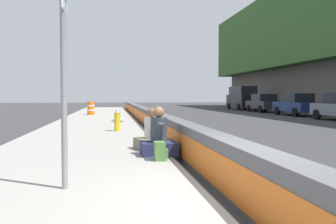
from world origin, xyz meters
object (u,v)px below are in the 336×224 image
at_px(parked_car_far, 263,103).
at_px(backpack, 160,151).
at_px(seated_person_foreground, 159,140).
at_px(fire_hydrant, 117,120).
at_px(seated_person_middle, 152,136).
at_px(parked_car_midline, 297,104).
at_px(construction_barrel, 91,108).
at_px(route_sign_post, 64,48).
at_px(parked_car_farther, 242,97).

bearing_deg(parked_car_far, backpack, 151.82).
bearing_deg(seated_person_foreground, backpack, 174.93).
height_order(backpack, parked_car_far, parked_car_far).
xyz_separation_m(fire_hydrant, seated_person_middle, (-5.03, -0.80, -0.11)).
bearing_deg(parked_car_far, seated_person_middle, 150.13).
bearing_deg(parked_car_midline, fire_hydrant, 129.80).
distance_m(construction_barrel, parked_car_far, 16.39).
xyz_separation_m(seated_person_foreground, construction_barrel, (18.67, 2.60, 0.13)).
distance_m(backpack, parked_car_far, 27.67).
distance_m(route_sign_post, parked_car_far, 30.36).
xyz_separation_m(backpack, parked_car_midline, (18.18, -13.03, 0.53)).
bearing_deg(parked_car_farther, seated_person_middle, 155.25).
bearing_deg(construction_barrel, seated_person_middle, -171.88).
bearing_deg(route_sign_post, fire_hydrant, -5.88).
bearing_deg(seated_person_middle, fire_hydrant, 9.00).
xyz_separation_m(seated_person_middle, backpack, (-1.63, -0.01, -0.14)).
relative_size(fire_hydrant, seated_person_middle, 0.82).
bearing_deg(parked_car_midline, seated_person_middle, 141.77).
bearing_deg(seated_person_foreground, seated_person_middle, 4.06).
relative_size(seated_person_foreground, parked_car_farther, 0.22).
height_order(fire_hydrant, seated_person_middle, seated_person_middle).
distance_m(backpack, construction_barrel, 19.53).
xyz_separation_m(fire_hydrant, backpack, (-6.65, -0.80, -0.25)).
distance_m(seated_person_foreground, parked_car_midline, 21.78).
distance_m(route_sign_post, parked_car_farther, 35.48).
height_order(seated_person_middle, parked_car_far, parked_car_far).
height_order(seated_person_foreground, parked_car_farther, parked_car_farther).
bearing_deg(parked_car_farther, construction_barrel, 124.48).
distance_m(seated_person_foreground, parked_car_farther, 32.21).
distance_m(parked_car_midline, parked_car_far, 6.21).
height_order(fire_hydrant, parked_car_midline, parked_car_midline).
height_order(seated_person_middle, parked_car_midline, parked_car_midline).
distance_m(seated_person_foreground, construction_barrel, 18.85).
height_order(route_sign_post, construction_barrel, route_sign_post).
relative_size(parked_car_midline, parked_car_farther, 0.88).
distance_m(construction_barrel, parked_car_farther, 19.02).
bearing_deg(seated_person_middle, seated_person_foreground, -175.94).
bearing_deg(construction_barrel, fire_hydrant, -172.23).
xyz_separation_m(seated_person_foreground, seated_person_middle, (0.94, 0.07, -0.02)).
bearing_deg(parked_car_farther, parked_car_far, 179.36).
bearing_deg(parked_car_midline, parked_car_farther, -0.47).
bearing_deg(parked_car_farther, parked_car_midline, 179.53).
height_order(parked_car_midline, parked_car_farther, parked_car_farther).
bearing_deg(seated_person_middle, parked_car_farther, -24.75).
relative_size(fire_hydrant, seated_person_foreground, 0.78).
xyz_separation_m(route_sign_post, parked_car_midline, (20.28, -14.74, -1.35)).
distance_m(backpack, parked_car_midline, 22.38).
distance_m(backpack, parked_car_farther, 32.87).
bearing_deg(route_sign_post, parked_car_farther, -24.72).
height_order(backpack, parked_car_midline, parked_car_midline).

